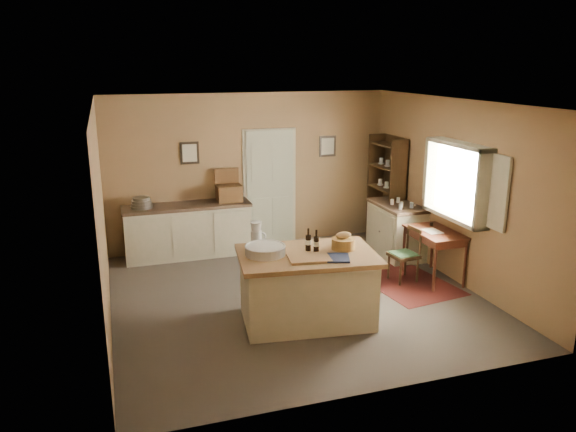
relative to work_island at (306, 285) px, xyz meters
name	(u,v)px	position (x,y,z in m)	size (l,w,h in m)	color
ground	(295,296)	(0.11, 0.76, -0.48)	(5.00, 5.00, 0.00)	#51473E
wall_back	(250,171)	(0.11, 3.26, 0.87)	(5.00, 0.10, 2.70)	brown
wall_front	(380,266)	(0.11, -1.74, 0.87)	(5.00, 0.10, 2.70)	brown
wall_left	(102,220)	(-2.39, 0.76, 0.87)	(0.10, 5.00, 2.70)	brown
wall_right	(455,191)	(2.61, 0.76, 0.87)	(0.10, 5.00, 2.70)	brown
ceiling	(296,102)	(0.11, 0.76, 2.22)	(5.00, 5.00, 0.00)	silver
door	(270,186)	(0.46, 3.23, 0.57)	(0.97, 0.06, 2.11)	#B7BA9C
framed_prints	(261,149)	(0.31, 3.24, 1.24)	(2.82, 0.02, 0.38)	black
window	(460,181)	(2.54, 0.56, 1.07)	(0.25, 1.99, 1.12)	beige
work_island	(306,285)	(0.00, 0.00, 0.00)	(1.83, 1.31, 1.20)	beige
sideboard	(188,229)	(-1.06, 2.96, 0.00)	(2.12, 0.60, 1.18)	beige
rug	(406,282)	(1.86, 0.75, -0.48)	(1.10, 1.60, 0.01)	#4E100F
writing_desk	(435,237)	(2.31, 0.75, 0.19)	(0.59, 0.96, 0.82)	#38180F
desk_chair	(404,255)	(1.85, 0.82, -0.08)	(0.38, 0.38, 0.81)	black
right_cabinet	(396,229)	(2.31, 1.91, -0.02)	(0.62, 1.12, 0.99)	beige
shelving_unit	(388,191)	(2.46, 2.54, 0.49)	(0.33, 0.88, 1.95)	black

